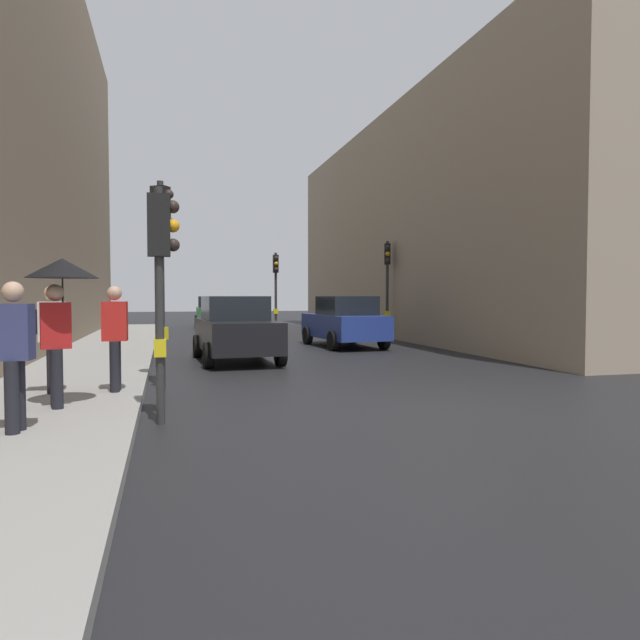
{
  "coord_description": "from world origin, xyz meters",
  "views": [
    {
      "loc": [
        -4.25,
        -8.3,
        1.76
      ],
      "look_at": [
        0.26,
        8.61,
        1.04
      ],
      "focal_mm": 32.31,
      "sensor_mm": 36.0,
      "label": 1
    }
  ],
  "objects_px": {
    "pedestrian_in_red_jacket": "(115,334)",
    "pedestrian_with_umbrella": "(60,290)",
    "traffic_light_far_median": "(276,278)",
    "traffic_light_mid_street": "(387,272)",
    "pedestrian_with_black_backpack": "(49,332)",
    "car_blue_van": "(345,322)",
    "pedestrian_with_grey_backpack": "(10,347)",
    "car_dark_suv": "(236,329)",
    "car_green_estate": "(213,312)",
    "traffic_light_near_left": "(161,261)",
    "car_white_compact": "(231,318)",
    "traffic_light_near_right": "(162,246)"
  },
  "relations": [
    {
      "from": "traffic_light_mid_street",
      "to": "pedestrian_in_red_jacket",
      "type": "height_order",
      "value": "traffic_light_mid_street"
    },
    {
      "from": "traffic_light_mid_street",
      "to": "pedestrian_in_red_jacket",
      "type": "bearing_deg",
      "value": -129.35
    },
    {
      "from": "pedestrian_with_grey_backpack",
      "to": "car_white_compact",
      "type": "bearing_deg",
      "value": 75.3
    },
    {
      "from": "pedestrian_with_grey_backpack",
      "to": "car_blue_van",
      "type": "bearing_deg",
      "value": 56.41
    },
    {
      "from": "traffic_light_near_left",
      "to": "traffic_light_far_median",
      "type": "relative_size",
      "value": 0.85
    },
    {
      "from": "pedestrian_with_grey_backpack",
      "to": "car_dark_suv",
      "type": "bearing_deg",
      "value": 66.38
    },
    {
      "from": "traffic_light_mid_street",
      "to": "pedestrian_with_black_backpack",
      "type": "relative_size",
      "value": 2.24
    },
    {
      "from": "pedestrian_in_red_jacket",
      "to": "pedestrian_with_umbrella",
      "type": "bearing_deg",
      "value": -115.88
    },
    {
      "from": "traffic_light_near_left",
      "to": "car_green_estate",
      "type": "bearing_deg",
      "value": 84.13
    },
    {
      "from": "traffic_light_mid_street",
      "to": "car_green_estate",
      "type": "height_order",
      "value": "traffic_light_mid_street"
    },
    {
      "from": "car_dark_suv",
      "to": "pedestrian_with_umbrella",
      "type": "height_order",
      "value": "pedestrian_with_umbrella"
    },
    {
      "from": "car_dark_suv",
      "to": "car_blue_van",
      "type": "bearing_deg",
      "value": 39.91
    },
    {
      "from": "traffic_light_far_median",
      "to": "car_blue_van",
      "type": "xyz_separation_m",
      "value": [
        0.98,
        -7.74,
        -1.75
      ]
    },
    {
      "from": "traffic_light_near_left",
      "to": "car_blue_van",
      "type": "relative_size",
      "value": 0.75
    },
    {
      "from": "car_white_compact",
      "to": "traffic_light_near_right",
      "type": "bearing_deg",
      "value": -101.83
    },
    {
      "from": "traffic_light_far_median",
      "to": "pedestrian_with_grey_backpack",
      "type": "xyz_separation_m",
      "value": [
        -6.77,
        -19.41,
        -1.47
      ]
    },
    {
      "from": "car_white_compact",
      "to": "car_dark_suv",
      "type": "height_order",
      "value": "same"
    },
    {
      "from": "traffic_light_near_left",
      "to": "car_white_compact",
      "type": "height_order",
      "value": "traffic_light_near_left"
    },
    {
      "from": "car_white_compact",
      "to": "pedestrian_with_grey_backpack",
      "type": "bearing_deg",
      "value": -104.7
    },
    {
      "from": "car_dark_suv",
      "to": "pedestrian_with_grey_backpack",
      "type": "xyz_separation_m",
      "value": [
        -3.58,
        -8.18,
        0.29
      ]
    },
    {
      "from": "traffic_light_near_right",
      "to": "traffic_light_mid_street",
      "type": "height_order",
      "value": "traffic_light_mid_street"
    },
    {
      "from": "traffic_light_far_median",
      "to": "pedestrian_with_umbrella",
      "type": "height_order",
      "value": "traffic_light_far_median"
    },
    {
      "from": "car_green_estate",
      "to": "car_dark_suv",
      "type": "bearing_deg",
      "value": -92.37
    },
    {
      "from": "car_dark_suv",
      "to": "pedestrian_with_black_backpack",
      "type": "distance_m",
      "value": 6.44
    },
    {
      "from": "car_dark_suv",
      "to": "pedestrian_in_red_jacket",
      "type": "relative_size",
      "value": 2.42
    },
    {
      "from": "car_white_compact",
      "to": "car_dark_suv",
      "type": "bearing_deg",
      "value": -95.18
    },
    {
      "from": "car_dark_suv",
      "to": "pedestrian_with_umbrella",
      "type": "distance_m",
      "value": 7.5
    },
    {
      "from": "car_white_compact",
      "to": "pedestrian_with_umbrella",
      "type": "distance_m",
      "value": 15.57
    },
    {
      "from": "traffic_light_near_left",
      "to": "pedestrian_with_black_backpack",
      "type": "distance_m",
      "value": 3.0
    },
    {
      "from": "car_white_compact",
      "to": "car_blue_van",
      "type": "height_order",
      "value": "same"
    },
    {
      "from": "car_blue_van",
      "to": "traffic_light_far_median",
      "type": "bearing_deg",
      "value": 97.21
    },
    {
      "from": "traffic_light_near_left",
      "to": "pedestrian_with_grey_backpack",
      "type": "distance_m",
      "value": 2.15
    },
    {
      "from": "pedestrian_with_umbrella",
      "to": "traffic_light_mid_street",
      "type": "bearing_deg",
      "value": 51.82
    },
    {
      "from": "car_blue_van",
      "to": "pedestrian_in_red_jacket",
      "type": "xyz_separation_m",
      "value": [
        -6.82,
        -8.88,
        0.25
      ]
    },
    {
      "from": "traffic_light_near_right",
      "to": "car_white_compact",
      "type": "xyz_separation_m",
      "value": [
        2.63,
        12.57,
        -1.83
      ]
    },
    {
      "from": "traffic_light_near_left",
      "to": "traffic_light_mid_street",
      "type": "xyz_separation_m",
      "value": [
        8.66,
        13.54,
        0.5
      ]
    },
    {
      "from": "car_dark_suv",
      "to": "pedestrian_with_black_backpack",
      "type": "height_order",
      "value": "pedestrian_with_black_backpack"
    },
    {
      "from": "traffic_light_far_median",
      "to": "pedestrian_with_black_backpack",
      "type": "height_order",
      "value": "traffic_light_far_median"
    },
    {
      "from": "traffic_light_mid_street",
      "to": "pedestrian_with_umbrella",
      "type": "xyz_separation_m",
      "value": [
        -10.06,
        -12.8,
        -0.9
      ]
    },
    {
      "from": "traffic_light_far_median",
      "to": "pedestrian_in_red_jacket",
      "type": "xyz_separation_m",
      "value": [
        -5.84,
        -16.62,
        -1.5
      ]
    },
    {
      "from": "traffic_light_near_left",
      "to": "traffic_light_mid_street",
      "type": "height_order",
      "value": "traffic_light_mid_street"
    },
    {
      "from": "car_blue_van",
      "to": "car_green_estate",
      "type": "distance_m",
      "value": 14.95
    },
    {
      "from": "car_white_compact",
      "to": "car_green_estate",
      "type": "xyz_separation_m",
      "value": [
        -0.01,
        9.71,
        0.0
      ]
    },
    {
      "from": "car_green_estate",
      "to": "pedestrian_in_red_jacket",
      "type": "distance_m",
      "value": 23.68
    },
    {
      "from": "pedestrian_with_black_backpack",
      "to": "car_white_compact",
      "type": "bearing_deg",
      "value": 71.95
    },
    {
      "from": "car_dark_suv",
      "to": "pedestrian_in_red_jacket",
      "type": "xyz_separation_m",
      "value": [
        -2.65,
        -5.39,
        0.25
      ]
    },
    {
      "from": "car_blue_van",
      "to": "traffic_light_near_left",
      "type": "bearing_deg",
      "value": -118.97
    },
    {
      "from": "traffic_light_mid_street",
      "to": "car_blue_van",
      "type": "relative_size",
      "value": 0.92
    },
    {
      "from": "traffic_light_far_median",
      "to": "pedestrian_with_grey_backpack",
      "type": "distance_m",
      "value": 20.61
    },
    {
      "from": "car_green_estate",
      "to": "pedestrian_with_umbrella",
      "type": "height_order",
      "value": "pedestrian_with_umbrella"
    }
  ]
}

